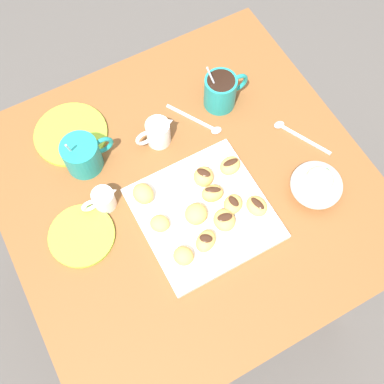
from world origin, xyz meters
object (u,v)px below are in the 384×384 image
saucer_lime_right (82,236)px  beignet_7 (203,177)px  dining_table (188,209)px  beignet_10 (230,166)px  beignet_3 (196,214)px  coffee_mug_teal_right (221,91)px  beignet_8 (224,220)px  beignet_5 (257,206)px  beignet_9 (206,241)px  pastry_plate_square (203,214)px  coffee_mug_teal_left (83,155)px  beignet_4 (233,204)px  chocolate_sauce_pitcher (103,199)px  beignet_1 (143,194)px  saucer_lime_left (71,134)px  beignet_2 (183,256)px  ice_cream_bowl (317,184)px  cream_pitcher_white (159,132)px  beignet_6 (212,193)px  beignet_0 (160,223)px

saucer_lime_right → beignet_7: bearing=-2.7°
dining_table → beignet_10: 0.20m
saucer_lime_right → beignet_3: bearing=-19.6°
coffee_mug_teal_right → beignet_8: coffee_mug_teal_right is taller
beignet_5 → beignet_8: size_ratio=0.98×
coffee_mug_teal_right → beignet_9: bearing=-124.9°
pastry_plate_square → beignet_8: (0.03, -0.05, 0.02)m
beignet_8 → coffee_mug_teal_left: bearing=125.5°
beignet_3 → beignet_4: (0.09, -0.02, -0.00)m
chocolate_sauce_pitcher → beignet_1: size_ratio=1.68×
saucer_lime_left → beignet_2: (0.10, -0.43, 0.03)m
ice_cream_bowl → beignet_9: size_ratio=2.22×
dining_table → coffee_mug_teal_right: (0.19, 0.18, 0.19)m
dining_table → cream_pitcher_white: size_ratio=8.37×
beignet_10 → ice_cream_bowl: bearing=-43.3°
beignet_10 → cream_pitcher_white: bearing=124.1°
coffee_mug_teal_left → beignet_9: coffee_mug_teal_left is taller
coffee_mug_teal_left → beignet_7: coffee_mug_teal_left is taller
cream_pitcher_white → beignet_6: size_ratio=1.99×
beignet_6 → beignet_8: beignet_6 is taller
ice_cream_bowl → beignet_2: size_ratio=2.64×
beignet_4 → beignet_8: 0.05m
coffee_mug_teal_right → beignet_5: (-0.08, -0.31, -0.02)m
pastry_plate_square → beignet_6: beignet_6 is taller
coffee_mug_teal_left → beignet_8: (0.22, -0.30, -0.01)m
chocolate_sauce_pitcher → saucer_lime_right: (-0.08, -0.05, -0.03)m
chocolate_sauce_pitcher → beignet_0: 0.15m
saucer_lime_left → beignet_7: bearing=-50.6°
pastry_plate_square → saucer_lime_right: (-0.27, 0.09, -0.00)m
beignet_4 → beignet_0: bearing=167.2°
pastry_plate_square → beignet_6: bearing=33.7°
coffee_mug_teal_left → chocolate_sauce_pitcher: coffee_mug_teal_left is taller
chocolate_sauce_pitcher → pastry_plate_square: bearing=-35.2°
coffee_mug_teal_right → saucer_lime_left: size_ratio=0.77×
pastry_plate_square → beignet_0: (-0.10, 0.02, 0.02)m
saucer_lime_left → beignet_0: 0.35m
coffee_mug_teal_right → beignet_10: coffee_mug_teal_right is taller
pastry_plate_square → beignet_2: beignet_2 is taller
pastry_plate_square → beignet_8: beignet_8 is taller
beignet_2 → beignet_5: beignet_2 is taller
beignet_4 → beignet_5: (0.05, -0.03, -0.00)m
dining_table → beignet_5: (0.11, -0.13, 0.17)m
pastry_plate_square → beignet_6: 0.05m
coffee_mug_teal_right → beignet_6: (-0.16, -0.23, -0.02)m
beignet_6 → beignet_7: same height
beignet_1 → beignet_9: (0.07, -0.17, -0.00)m
coffee_mug_teal_left → beignet_3: (0.17, -0.26, -0.01)m
beignet_6 → beignet_9: beignet_6 is taller
beignet_2 → beignet_7: bearing=48.0°
beignet_4 → beignet_2: bearing=-161.0°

